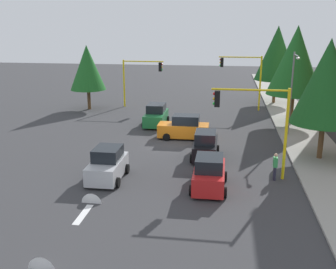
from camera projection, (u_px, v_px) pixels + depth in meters
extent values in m
plane|color=#353538|center=(174.00, 145.00, 31.32)|extent=(120.00, 120.00, 0.00)
cube|color=gray|center=(301.00, 132.00, 34.62)|extent=(80.00, 4.00, 0.15)
cube|color=silver|center=(83.00, 214.00, 20.01)|extent=(2.20, 0.36, 0.01)
cone|color=silver|center=(92.00, 203.00, 21.25)|extent=(0.01, 1.10, 1.10)
cylinder|color=yellow|center=(286.00, 135.00, 23.81)|extent=(0.18, 0.18, 5.61)
cylinder|color=yellow|center=(250.00, 90.00, 23.40)|extent=(0.12, 4.50, 0.12)
cube|color=black|center=(217.00, 99.00, 23.81)|extent=(0.36, 0.32, 0.96)
sphere|color=red|center=(214.00, 94.00, 23.76)|extent=(0.18, 0.18, 0.18)
sphere|color=yellow|center=(214.00, 99.00, 23.84)|extent=(0.18, 0.18, 0.18)
sphere|color=green|center=(214.00, 104.00, 23.92)|extent=(0.18, 0.18, 0.18)
cylinder|color=yellow|center=(124.00, 83.00, 44.97)|extent=(0.18, 0.18, 5.27)
cylinder|color=yellow|center=(143.00, 61.00, 43.99)|extent=(0.12, 4.50, 0.12)
cube|color=black|center=(160.00, 67.00, 43.89)|extent=(0.36, 0.32, 0.96)
sphere|color=red|center=(162.00, 64.00, 43.78)|extent=(0.18, 0.18, 0.18)
sphere|color=yellow|center=(162.00, 67.00, 43.86)|extent=(0.18, 0.18, 0.18)
sphere|color=green|center=(162.00, 70.00, 43.94)|extent=(0.18, 0.18, 0.18)
cylinder|color=yellow|center=(260.00, 84.00, 42.83)|extent=(0.18, 0.18, 5.85)
cylinder|color=yellow|center=(240.00, 57.00, 42.39)|extent=(0.12, 4.50, 0.12)
cube|color=black|center=(222.00, 62.00, 42.80)|extent=(0.36, 0.32, 0.96)
sphere|color=red|center=(220.00, 60.00, 42.75)|extent=(0.18, 0.18, 0.18)
sphere|color=yellow|center=(220.00, 62.00, 42.83)|extent=(0.18, 0.18, 0.18)
sphere|color=green|center=(220.00, 65.00, 42.91)|extent=(0.18, 0.18, 0.18)
cylinder|color=slate|center=(291.00, 95.00, 32.91)|extent=(0.14, 0.14, 7.00)
cylinder|color=slate|center=(296.00, 55.00, 31.16)|extent=(1.80, 0.10, 0.10)
ellipsoid|color=silver|center=(298.00, 58.00, 30.34)|extent=(0.56, 0.28, 0.20)
cylinder|color=brown|center=(274.00, 91.00, 46.75)|extent=(0.36, 0.36, 3.04)
cone|color=#19511E|center=(277.00, 53.00, 45.56)|extent=(4.87, 4.87, 6.09)
cylinder|color=brown|center=(89.00, 98.00, 43.94)|extent=(0.36, 0.36, 2.39)
cone|color=#1E6023|center=(87.00, 67.00, 43.02)|extent=(3.82, 3.82, 4.78)
cylinder|color=brown|center=(292.00, 109.00, 37.15)|extent=(0.36, 0.36, 3.09)
cone|color=#1E6023|center=(296.00, 60.00, 35.94)|extent=(4.94, 4.94, 6.17)
cylinder|color=brown|center=(321.00, 140.00, 27.58)|extent=(0.36, 0.36, 2.84)
cone|color=#19511E|center=(327.00, 82.00, 26.48)|extent=(4.55, 4.55, 5.68)
cube|color=black|center=(205.00, 148.00, 28.21)|extent=(3.88, 1.60, 1.05)
cube|color=black|center=(205.00, 137.00, 27.78)|extent=(2.02, 1.41, 0.76)
cylinder|color=black|center=(194.00, 148.00, 29.58)|extent=(0.60, 0.20, 0.60)
cylinder|color=black|center=(218.00, 149.00, 29.34)|extent=(0.60, 0.20, 0.60)
cylinder|color=black|center=(192.00, 159.00, 27.29)|extent=(0.60, 0.20, 0.60)
cylinder|color=black|center=(217.00, 160.00, 27.05)|extent=(0.60, 0.20, 0.60)
cube|color=#B2B5BA|center=(107.00, 168.00, 24.35)|extent=(3.70, 1.76, 1.05)
cube|color=black|center=(108.00, 153.00, 24.28)|extent=(1.92, 1.55, 0.76)
cylinder|color=black|center=(118.00, 182.00, 23.23)|extent=(0.60, 0.20, 0.60)
cylinder|color=black|center=(87.00, 181.00, 23.49)|extent=(0.60, 0.20, 0.60)
cylinder|color=black|center=(127.00, 169.00, 25.41)|extent=(0.60, 0.20, 0.60)
cylinder|color=black|center=(99.00, 167.00, 25.67)|extent=(0.60, 0.20, 0.60)
cube|color=orange|center=(183.00, 130.00, 32.96)|extent=(1.70, 4.14, 1.05)
cube|color=black|center=(186.00, 120.00, 32.69)|extent=(1.49, 2.15, 0.76)
cylinder|color=black|center=(166.00, 137.00, 32.38)|extent=(0.20, 0.60, 0.60)
cylinder|color=black|center=(170.00, 131.00, 34.11)|extent=(0.20, 0.60, 0.60)
cylinder|color=black|center=(198.00, 138.00, 32.03)|extent=(0.20, 0.60, 0.60)
cylinder|color=black|center=(200.00, 132.00, 33.76)|extent=(0.20, 0.60, 0.60)
cube|color=#1E7238|center=(156.00, 118.00, 37.19)|extent=(4.05, 1.78, 1.05)
cube|color=black|center=(156.00, 108.00, 37.13)|extent=(2.10, 1.57, 0.76)
cylinder|color=black|center=(164.00, 126.00, 35.97)|extent=(0.60, 0.20, 0.60)
cylinder|color=black|center=(143.00, 125.00, 36.23)|extent=(0.60, 0.20, 0.60)
cylinder|color=black|center=(168.00, 119.00, 38.36)|extent=(0.60, 0.20, 0.60)
cylinder|color=black|center=(149.00, 119.00, 38.62)|extent=(0.60, 0.20, 0.60)
cube|color=red|center=(209.00, 177.00, 23.06)|extent=(3.87, 1.75, 1.05)
cube|color=black|center=(209.00, 163.00, 22.63)|extent=(2.01, 1.54, 0.76)
cylinder|color=black|center=(195.00, 175.00, 24.43)|extent=(0.60, 0.20, 0.60)
cylinder|color=black|center=(225.00, 176.00, 24.18)|extent=(0.60, 0.20, 0.60)
cylinder|color=black|center=(191.00, 190.00, 22.15)|extent=(0.60, 0.20, 0.60)
cylinder|color=black|center=(225.00, 192.00, 21.89)|extent=(0.60, 0.20, 0.60)
cylinder|color=#262638|center=(275.00, 174.00, 24.21)|extent=(0.16, 0.16, 0.85)
cylinder|color=#262638|center=(274.00, 173.00, 24.40)|extent=(0.16, 0.16, 0.85)
cube|color=green|center=(275.00, 162.00, 24.11)|extent=(0.40, 0.24, 0.60)
sphere|color=tan|center=(276.00, 155.00, 23.99)|extent=(0.22, 0.22, 0.22)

